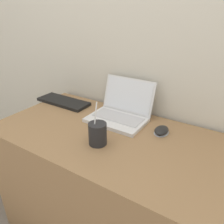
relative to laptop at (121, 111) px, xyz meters
The scene contains 6 objects.
wall_back 0.50m from the laptop, 74.74° to the left, with size 7.00×0.04×2.50m.
desk 0.46m from the laptop, 74.95° to the right, with size 1.24×0.64×0.73m.
laptop is the anchor object (origin of this frame).
drink_cup 0.29m from the laptop, 81.56° to the right, with size 0.09×0.09×0.20m.
computer_mouse 0.26m from the laptop, ahead, with size 0.07×0.10×0.03m.
external_keyboard 0.44m from the laptop, behind, with size 0.37×0.14×0.02m.
Camera 1 is at (0.51, -0.48, 1.31)m, focal length 35.00 mm.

